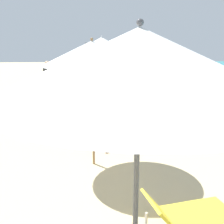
% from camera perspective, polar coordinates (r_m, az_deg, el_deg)
% --- Properties ---
extents(umbrella_second, '(2.47, 2.47, 2.76)m').
position_cam_1_polar(umbrella_second, '(2.26, 5.64, 10.17)').
color(umbrella_second, '#4C4C51').
rests_on(umbrella_second, ground).
extents(lounger_second_shoreside, '(1.35, 0.85, 0.61)m').
position_cam_1_polar(lounger_second_shoreside, '(4.15, 15.39, -19.66)').
color(lounger_second_shoreside, yellow).
rests_on(lounger_second_shoreside, ground).
extents(umbrella_third, '(2.04, 2.04, 2.68)m').
position_cam_1_polar(umbrella_third, '(5.59, -4.18, 12.03)').
color(umbrella_third, olive).
rests_on(umbrella_third, ground).
extents(lounger_third_shoreside, '(1.63, 0.79, 0.64)m').
position_cam_1_polar(lounger_third_shoreside, '(7.19, 1.74, -4.14)').
color(lounger_third_shoreside, '#D8593F').
rests_on(lounger_third_shoreside, ground).
extents(umbrella_fourth, '(2.14, 2.14, 2.59)m').
position_cam_1_polar(umbrella_fourth, '(9.20, -5.39, 12.29)').
color(umbrella_fourth, '#4C4C51').
rests_on(umbrella_fourth, ground).
extents(lounger_fourth_shoreside, '(1.55, 0.84, 0.59)m').
position_cam_1_polar(lounger_fourth_shoreside, '(10.52, -1.73, 1.78)').
color(lounger_fourth_shoreside, '#4CA572').
rests_on(lounger_fourth_shoreside, ground).
extents(lounger_fourth_inland, '(1.63, 1.01, 0.51)m').
position_cam_1_polar(lounger_fourth_inland, '(8.62, 0.77, -1.48)').
color(lounger_fourth_inland, yellow).
rests_on(lounger_fourth_inland, ground).
extents(umbrella_farthest, '(2.59, 2.59, 2.88)m').
position_cam_1_polar(umbrella_farthest, '(12.62, -2.18, 13.71)').
color(umbrella_farthest, silver).
rests_on(umbrella_farthest, ground).
extents(lounger_farthest_shoreside, '(1.37, 0.84, 0.52)m').
position_cam_1_polar(lounger_farthest_shoreside, '(13.74, -0.08, 4.54)').
color(lounger_farthest_shoreside, white).
rests_on(lounger_farthest_shoreside, ground).
extents(lounger_farthest_inland, '(1.51, 0.71, 0.63)m').
position_cam_1_polar(lounger_farthest_inland, '(11.88, 1.38, 3.23)').
color(lounger_farthest_inland, yellow).
rests_on(lounger_farthest_inland, ground).
extents(person_walking_near, '(0.42, 0.35, 1.75)m').
position_cam_1_polar(person_walking_near, '(13.54, -13.17, 7.42)').
color(person_walking_near, '#262628').
rests_on(person_walking_near, ground).
extents(person_walking_mid, '(0.39, 0.42, 1.58)m').
position_cam_1_polar(person_walking_mid, '(17.60, 9.89, 8.66)').
color(person_walking_mid, '#3F9972').
rests_on(person_walking_mid, ground).
extents(cooler_box, '(0.37, 0.44, 0.38)m').
position_cam_1_polar(cooler_box, '(10.97, 7.20, 1.49)').
color(cooler_box, red).
rests_on(cooler_box, ground).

